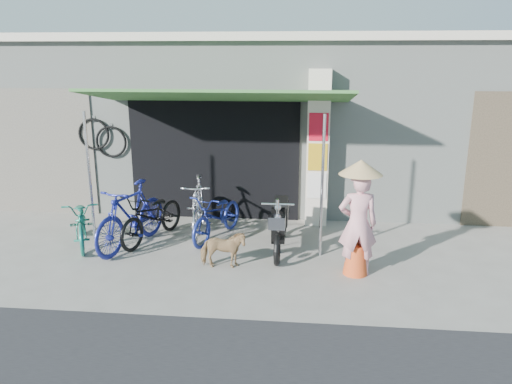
# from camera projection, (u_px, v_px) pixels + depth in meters

# --- Properties ---
(ground) EXTENTS (80.00, 80.00, 0.00)m
(ground) POSITION_uv_depth(u_px,v_px,m) (262.00, 271.00, 7.73)
(ground) COLOR gray
(ground) RESTS_ON ground
(bicycle_shop) EXTENTS (12.30, 5.30, 3.66)m
(bicycle_shop) POSITION_uv_depth(u_px,v_px,m) (281.00, 115.00, 12.13)
(bicycle_shop) COLOR #A4AAA2
(bicycle_shop) RESTS_ON ground
(shop_pillar) EXTENTS (0.42, 0.44, 3.00)m
(shop_pillar) POSITION_uv_depth(u_px,v_px,m) (318.00, 149.00, 9.60)
(shop_pillar) COLOR beige
(shop_pillar) RESTS_ON ground
(awning) EXTENTS (4.60, 1.88, 2.72)m
(awning) POSITION_uv_depth(u_px,v_px,m) (220.00, 98.00, 8.71)
(awning) COLOR #33652D
(awning) RESTS_ON ground
(neighbour_left) EXTENTS (2.60, 0.06, 2.60)m
(neighbour_left) POSITION_uv_depth(u_px,v_px,m) (34.00, 152.00, 10.35)
(neighbour_left) COLOR #6B665B
(neighbour_left) RESTS_ON ground
(bike_teal) EXTENTS (1.19, 1.73, 0.86)m
(bike_teal) POSITION_uv_depth(u_px,v_px,m) (82.00, 221.00, 8.72)
(bike_teal) COLOR #186D59
(bike_teal) RESTS_ON ground
(bike_blue) EXTENTS (1.09, 1.97, 1.14)m
(bike_blue) POSITION_uv_depth(u_px,v_px,m) (131.00, 216.00, 8.58)
(bike_blue) COLOR navy
(bike_blue) RESTS_ON ground
(bike_black) EXTENTS (1.15, 1.85, 0.92)m
(bike_black) POSITION_uv_depth(u_px,v_px,m) (153.00, 216.00, 8.92)
(bike_black) COLOR black
(bike_black) RESTS_ON ground
(bike_silver) EXTENTS (0.71, 1.84, 1.08)m
(bike_silver) POSITION_uv_depth(u_px,v_px,m) (198.00, 207.00, 9.16)
(bike_silver) COLOR #BCBBC1
(bike_silver) RESTS_ON ground
(bike_navy) EXTENTS (1.10, 1.76, 0.87)m
(bike_navy) POSITION_uv_depth(u_px,v_px,m) (218.00, 216.00, 9.01)
(bike_navy) COLOR navy
(bike_navy) RESTS_ON ground
(street_dog) EXTENTS (0.75, 0.39, 0.61)m
(street_dog) POSITION_uv_depth(u_px,v_px,m) (223.00, 250.00, 7.79)
(street_dog) COLOR #A19055
(street_dog) RESTS_ON ground
(moped) EXTENTS (0.51, 1.81, 1.02)m
(moped) POSITION_uv_depth(u_px,v_px,m) (280.00, 223.00, 8.50)
(moped) COLOR black
(moped) RESTS_ON ground
(nun) EXTENTS (0.64, 0.64, 1.78)m
(nun) POSITION_uv_depth(u_px,v_px,m) (358.00, 219.00, 7.42)
(nun) COLOR pink
(nun) RESTS_ON ground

